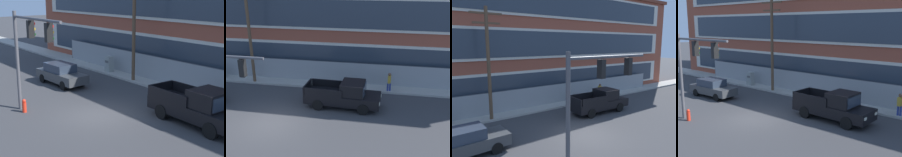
# 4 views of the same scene
# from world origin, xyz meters

# --- Properties ---
(ground_plane) EXTENTS (160.00, 160.00, 0.00)m
(ground_plane) POSITION_xyz_m (0.00, 0.00, 0.00)
(ground_plane) COLOR #38383A
(sidewalk_building_side) EXTENTS (80.00, 2.19, 0.16)m
(sidewalk_building_side) POSITION_xyz_m (0.00, 7.26, 0.08)
(sidewalk_building_side) COLOR #9E9B93
(sidewalk_building_side) RESTS_ON ground
(brick_mill_building) EXTENTS (43.95, 11.74, 11.94)m
(brick_mill_building) POSITION_xyz_m (0.19, 13.93, 5.98)
(brick_mill_building) COLOR brown
(brick_mill_building) RESTS_ON ground
(chain_link_fence) EXTENTS (31.68, 0.06, 2.01)m
(chain_link_fence) POSITION_xyz_m (0.96, 7.63, 1.02)
(chain_link_fence) COLOR gray
(chain_link_fence) RESTS_ON ground
(pickup_truck_black) EXTENTS (5.52, 2.18, 1.99)m
(pickup_truck_black) POSITION_xyz_m (4.34, 3.23, 0.95)
(pickup_truck_black) COLOR black
(pickup_truck_black) RESTS_ON ground
(utility_pole_near_corner) EXTENTS (2.33, 0.26, 8.68)m
(utility_pole_near_corner) POSITION_xyz_m (-4.25, 6.43, 4.78)
(utility_pole_near_corner) COLOR brown
(utility_pole_near_corner) RESTS_ON ground
(pedestrian_near_cabinet) EXTENTS (0.32, 0.41, 1.69)m
(pedestrian_near_cabinet) POSITION_xyz_m (7.49, 6.48, 0.97)
(pedestrian_near_cabinet) COLOR navy
(pedestrian_near_cabinet) RESTS_ON ground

